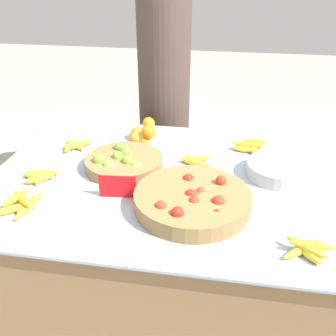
% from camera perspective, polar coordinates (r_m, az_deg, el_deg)
% --- Properties ---
extents(ground_plane, '(12.00, 12.00, 0.00)m').
position_cam_1_polar(ground_plane, '(2.22, 0.00, -17.74)').
color(ground_plane, '#ADA599').
extents(market_table, '(1.61, 1.17, 0.72)m').
position_cam_1_polar(market_table, '(1.97, 0.00, -10.50)').
color(market_table, olive).
rests_on(market_table, ground_plane).
extents(lime_bowl, '(0.36, 0.36, 0.08)m').
position_cam_1_polar(lime_bowl, '(1.85, -6.43, 0.87)').
color(lime_bowl, olive).
rests_on(lime_bowl, market_table).
extents(tomato_basket, '(0.46, 0.46, 0.10)m').
position_cam_1_polar(tomato_basket, '(1.55, 3.58, -4.67)').
color(tomato_basket, olive).
rests_on(tomato_basket, market_table).
extents(orange_pile, '(0.15, 0.20, 0.12)m').
position_cam_1_polar(orange_pile, '(2.08, -3.83, 4.85)').
color(orange_pile, orange).
rests_on(orange_pile, market_table).
extents(metal_bowl, '(0.28, 0.28, 0.06)m').
position_cam_1_polar(metal_bowl, '(1.84, 15.69, -0.23)').
color(metal_bowl, '#B7B7BF').
rests_on(metal_bowl, market_table).
extents(price_sign, '(0.15, 0.02, 0.10)m').
position_cam_1_polar(price_sign, '(1.62, -7.35, -2.70)').
color(price_sign, red).
rests_on(price_sign, market_table).
extents(banana_bunch_front_right, '(0.18, 0.15, 0.05)m').
position_cam_1_polar(banana_bunch_front_right, '(2.05, 11.73, 3.11)').
color(banana_bunch_front_right, yellow).
rests_on(banana_bunch_front_right, market_table).
extents(banana_bunch_front_left, '(0.15, 0.15, 0.03)m').
position_cam_1_polar(banana_bunch_front_left, '(2.09, -13.26, 3.27)').
color(banana_bunch_front_left, yellow).
rests_on(banana_bunch_front_left, market_table).
extents(banana_bunch_back_center, '(0.16, 0.14, 0.03)m').
position_cam_1_polar(banana_bunch_back_center, '(1.84, -18.05, -1.08)').
color(banana_bunch_back_center, yellow).
rests_on(banana_bunch_back_center, market_table).
extents(banana_bunch_middle_left, '(0.16, 0.19, 0.06)m').
position_cam_1_polar(banana_bunch_middle_left, '(1.65, -20.58, -4.91)').
color(banana_bunch_middle_left, yellow).
rests_on(banana_bunch_middle_left, market_table).
extents(banana_bunch_middle_right, '(0.17, 0.14, 0.05)m').
position_cam_1_polar(banana_bunch_middle_right, '(1.41, 19.51, -10.95)').
color(banana_bunch_middle_right, yellow).
rests_on(banana_bunch_middle_right, market_table).
extents(banana_bunch_front_center, '(0.15, 0.12, 0.04)m').
position_cam_1_polar(banana_bunch_front_center, '(1.88, 3.86, 1.06)').
color(banana_bunch_front_center, yellow).
rests_on(banana_bunch_front_center, market_table).
extents(vendor_person, '(0.33, 0.33, 1.71)m').
position_cam_1_polar(vendor_person, '(2.58, -0.55, 10.34)').
color(vendor_person, '#473833').
rests_on(vendor_person, ground_plane).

